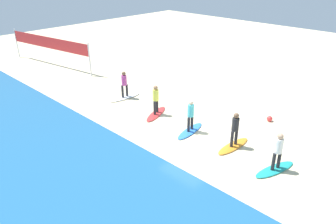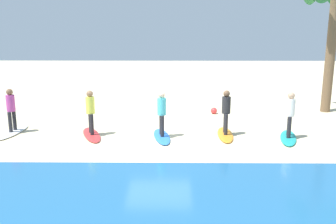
{
  "view_description": "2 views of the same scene",
  "coord_description": "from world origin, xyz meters",
  "px_view_note": "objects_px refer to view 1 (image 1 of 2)",
  "views": [
    {
      "loc": [
        -9.05,
        11.26,
        7.86
      ],
      "look_at": [
        0.66,
        1.05,
        1.13
      ],
      "focal_mm": 34.24,
      "sensor_mm": 36.0,
      "label": 1
    },
    {
      "loc": [
        -0.49,
        13.54,
        4.08
      ],
      "look_at": [
        -0.35,
        0.5,
        1.03
      ],
      "focal_mm": 40.08,
      "sensor_mm": 36.0,
      "label": 2
    }
  ],
  "objects_px": {
    "surfboard_white": "(125,97)",
    "surfer_white": "(124,82)",
    "surfer_teal": "(278,149)",
    "surfboard_red": "(156,114)",
    "surfer_blue": "(191,113)",
    "surfer_red": "(156,98)",
    "surfer_orange": "(235,127)",
    "surfboard_orange": "(233,146)",
    "beach_ball": "(270,119)",
    "surfboard_blue": "(190,131)",
    "volleyball_net": "(49,44)",
    "surfboard_teal": "(275,169)"
  },
  "relations": [
    {
      "from": "surfer_teal",
      "to": "surfer_white",
      "type": "bearing_deg",
      "value": -3.51
    },
    {
      "from": "surfboard_blue",
      "to": "surfboard_red",
      "type": "relative_size",
      "value": 1.0
    },
    {
      "from": "surfboard_orange",
      "to": "surfer_red",
      "type": "relative_size",
      "value": 1.28
    },
    {
      "from": "surfboard_white",
      "to": "volleyball_net",
      "type": "distance_m",
      "value": 9.68
    },
    {
      "from": "surfboard_white",
      "to": "beach_ball",
      "type": "height_order",
      "value": "beach_ball"
    },
    {
      "from": "surfer_red",
      "to": "surfer_blue",
      "type": "bearing_deg",
      "value": 175.76
    },
    {
      "from": "surfer_white",
      "to": "surfer_orange",
      "type": "bearing_deg",
      "value": 178.15
    },
    {
      "from": "surfboard_red",
      "to": "volleyball_net",
      "type": "xyz_separation_m",
      "value": [
        12.62,
        -0.54,
        1.74
      ]
    },
    {
      "from": "surfer_blue",
      "to": "surfboard_red",
      "type": "relative_size",
      "value": 0.78
    },
    {
      "from": "surfer_teal",
      "to": "surfboard_orange",
      "type": "relative_size",
      "value": 0.78
    },
    {
      "from": "surfboard_white",
      "to": "surfer_white",
      "type": "height_order",
      "value": "surfer_white"
    },
    {
      "from": "surfboard_teal",
      "to": "surfer_orange",
      "type": "height_order",
      "value": "surfer_orange"
    },
    {
      "from": "surfer_teal",
      "to": "surfer_red",
      "type": "height_order",
      "value": "same"
    },
    {
      "from": "surfboard_red",
      "to": "surfer_red",
      "type": "bearing_deg",
      "value": -20.58
    },
    {
      "from": "surfer_teal",
      "to": "beach_ball",
      "type": "bearing_deg",
      "value": -59.71
    },
    {
      "from": "surfer_blue",
      "to": "surfer_white",
      "type": "xyz_separation_m",
      "value": [
        5.75,
        -0.53,
        0.0
      ]
    },
    {
      "from": "surfboard_blue",
      "to": "surfer_blue",
      "type": "relative_size",
      "value": 1.28
    },
    {
      "from": "surfer_orange",
      "to": "surfboard_red",
      "type": "xyz_separation_m",
      "value": [
        5.03,
        0.07,
        -0.99
      ]
    },
    {
      "from": "surfboard_blue",
      "to": "beach_ball",
      "type": "distance_m",
      "value": 4.49
    },
    {
      "from": "surfer_blue",
      "to": "surfer_red",
      "type": "xyz_separation_m",
      "value": [
        2.65,
        -0.2,
        0.0
      ]
    },
    {
      "from": "surfer_orange",
      "to": "volleyball_net",
      "type": "xyz_separation_m",
      "value": [
        17.65,
        -0.47,
        0.75
      ]
    },
    {
      "from": "surfer_orange",
      "to": "volleyball_net",
      "type": "relative_size",
      "value": 0.18
    },
    {
      "from": "surfer_red",
      "to": "beach_ball",
      "type": "bearing_deg",
      "value": -143.95
    },
    {
      "from": "surfer_teal",
      "to": "surfer_white",
      "type": "relative_size",
      "value": 1.0
    },
    {
      "from": "surfboard_red",
      "to": "volleyball_net",
      "type": "height_order",
      "value": "volleyball_net"
    },
    {
      "from": "surfboard_white",
      "to": "volleyball_net",
      "type": "relative_size",
      "value": 0.23
    },
    {
      "from": "surfer_red",
      "to": "surfboard_white",
      "type": "height_order",
      "value": "surfer_red"
    },
    {
      "from": "surfboard_blue",
      "to": "beach_ball",
      "type": "bearing_deg",
      "value": 140.11
    },
    {
      "from": "surfboard_white",
      "to": "surfer_white",
      "type": "relative_size",
      "value": 1.28
    },
    {
      "from": "surfboard_orange",
      "to": "surfer_white",
      "type": "height_order",
      "value": "surfer_white"
    },
    {
      "from": "surfer_teal",
      "to": "surfboard_orange",
      "type": "height_order",
      "value": "surfer_teal"
    },
    {
      "from": "surfer_orange",
      "to": "surfboard_blue",
      "type": "height_order",
      "value": "surfer_orange"
    },
    {
      "from": "surfboard_blue",
      "to": "beach_ball",
      "type": "relative_size",
      "value": 7.05
    },
    {
      "from": "surfboard_orange",
      "to": "surfer_blue",
      "type": "relative_size",
      "value": 1.28
    },
    {
      "from": "surfboard_red",
      "to": "surfboard_white",
      "type": "relative_size",
      "value": 1.0
    },
    {
      "from": "surfer_orange",
      "to": "surfboard_white",
      "type": "height_order",
      "value": "surfer_orange"
    },
    {
      "from": "surfboard_red",
      "to": "surfboard_white",
      "type": "xyz_separation_m",
      "value": [
        3.1,
        -0.33,
        0.0
      ]
    },
    {
      "from": "surfboard_teal",
      "to": "surfer_teal",
      "type": "bearing_deg",
      "value": -78.04
    },
    {
      "from": "surfboard_blue",
      "to": "surfer_red",
      "type": "relative_size",
      "value": 1.28
    },
    {
      "from": "volleyball_net",
      "to": "surfer_red",
      "type": "bearing_deg",
      "value": 177.53
    },
    {
      "from": "surfboard_red",
      "to": "surfboard_white",
      "type": "distance_m",
      "value": 3.12
    },
    {
      "from": "surfer_teal",
      "to": "surfer_blue",
      "type": "relative_size",
      "value": 1.0
    },
    {
      "from": "surfboard_orange",
      "to": "surfboard_white",
      "type": "distance_m",
      "value": 8.13
    },
    {
      "from": "surfboard_red",
      "to": "surfboard_white",
      "type": "bearing_deg",
      "value": -116.7
    },
    {
      "from": "surfboard_blue",
      "to": "surfboard_red",
      "type": "distance_m",
      "value": 2.65
    },
    {
      "from": "surfer_orange",
      "to": "surfboard_red",
      "type": "distance_m",
      "value": 5.13
    },
    {
      "from": "surfer_orange",
      "to": "surfer_white",
      "type": "height_order",
      "value": "same"
    },
    {
      "from": "surfer_teal",
      "to": "surfboard_red",
      "type": "height_order",
      "value": "surfer_teal"
    },
    {
      "from": "surfboard_teal",
      "to": "surfboard_white",
      "type": "xyz_separation_m",
      "value": [
        10.38,
        -0.64,
        0.0
      ]
    },
    {
      "from": "beach_ball",
      "to": "surfer_blue",
      "type": "bearing_deg",
      "value": 58.55
    }
  ]
}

